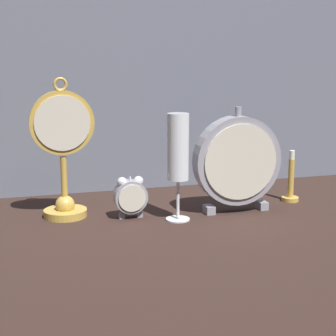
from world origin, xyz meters
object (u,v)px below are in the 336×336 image
object	(u,v)px
mantel_clock_silver	(237,161)
champagne_flute	(178,154)
brass_candlestick	(291,185)
pocket_watch_on_stand	(63,155)
alarm_clock_twin_bell	(131,195)

from	to	relation	value
mantel_clock_silver	champagne_flute	size ratio (longest dim) A/B	1.03
mantel_clock_silver	brass_candlestick	size ratio (longest dim) A/B	1.91
mantel_clock_silver	pocket_watch_on_stand	bearing A→B (deg)	169.60
pocket_watch_on_stand	champagne_flute	size ratio (longest dim) A/B	1.32
mantel_clock_silver	champagne_flute	bearing A→B (deg)	-170.44
alarm_clock_twin_bell	champagne_flute	world-z (taller)	champagne_flute
alarm_clock_twin_bell	champagne_flute	bearing A→B (deg)	-24.54
pocket_watch_on_stand	brass_candlestick	size ratio (longest dim) A/B	2.44
mantel_clock_silver	alarm_clock_twin_bell	bearing A→B (deg)	175.66
pocket_watch_on_stand	brass_candlestick	world-z (taller)	pocket_watch_on_stand
pocket_watch_on_stand	mantel_clock_silver	distance (m)	0.38
champagne_flute	brass_candlestick	bearing A→B (deg)	12.90
brass_candlestick	pocket_watch_on_stand	bearing A→B (deg)	177.54
brass_candlestick	mantel_clock_silver	bearing A→B (deg)	-164.14
pocket_watch_on_stand	mantel_clock_silver	xyz separation A→B (m)	(0.37, -0.07, -0.02)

